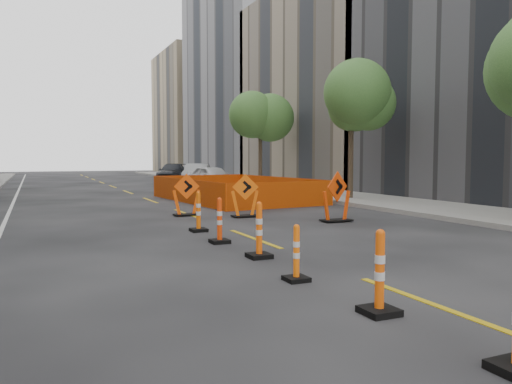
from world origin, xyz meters
name	(u,v)px	position (x,y,z in m)	size (l,w,h in m)	color
ground_plane	(347,273)	(0.00, 0.00, 0.00)	(140.00, 140.00, 0.00)	black
sidewalk_right	(361,199)	(9.00, 12.00, 0.07)	(4.00, 90.00, 0.15)	gray
bld_right_c	(356,90)	(17.00, 23.80, 7.00)	(12.00, 16.00, 14.00)	gray
bld_right_d	(263,80)	(17.00, 40.20, 10.00)	(12.00, 18.00, 20.00)	gray
bld_right_e	(206,114)	(17.00, 58.60, 8.00)	(12.00, 14.00, 16.00)	tan
tree_r_b	(351,102)	(8.40, 12.00, 4.53)	(2.80, 2.80, 5.95)	#382B1E
tree_r_c	(260,118)	(8.40, 22.00, 4.53)	(2.80, 2.80, 5.95)	#382B1E
channelizer_2	(380,272)	(-0.94, -2.10, 0.55)	(0.44, 0.44, 1.10)	#E55109
channelizer_3	(296,253)	(-1.08, -0.14, 0.47)	(0.37, 0.37, 0.93)	#FF650A
channelizer_4	(259,230)	(-0.86, 1.81, 0.57)	(0.45, 0.45, 1.13)	#F8570A
channelizer_5	(220,220)	(-0.99, 3.76, 0.54)	(0.42, 0.42, 1.08)	#E53A09
channelizer_6	(198,212)	(-0.89, 5.71, 0.55)	(0.43, 0.43, 1.09)	#E75B09
chevron_sign_left	(186,195)	(-0.16, 9.38, 0.73)	(0.97, 0.58, 1.45)	#FF510A
chevron_sign_center	(245,196)	(1.52, 8.18, 0.73)	(0.97, 0.58, 1.46)	#FA600A
chevron_sign_right	(336,197)	(3.65, 5.91, 0.79)	(1.05, 0.63, 1.58)	#E03D09
safety_fence	(234,189)	(3.60, 14.46, 0.53)	(4.95, 8.42, 1.05)	#E95E0C
parked_car_near	(212,177)	(5.42, 22.87, 0.75)	(1.77, 4.41, 1.50)	silver
parked_car_mid	(197,174)	(6.04, 28.03, 0.77)	(1.64, 4.70, 1.55)	#A3A4A9
parked_car_far	(173,172)	(5.70, 33.76, 0.74)	(2.08, 5.11, 1.48)	black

